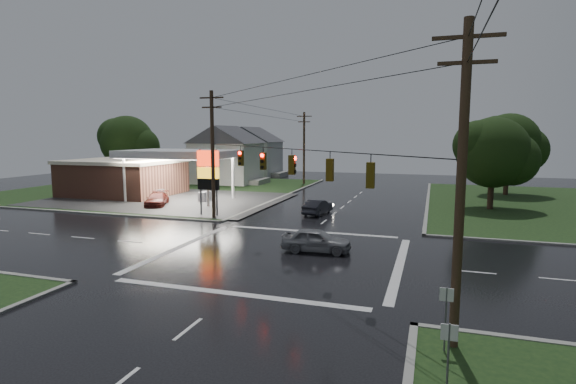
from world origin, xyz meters
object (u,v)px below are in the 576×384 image
(car_north, at_px, (318,207))
(tree_ne_far, at_px, (510,144))
(utility_pole_n, at_px, (304,147))
(pylon_sign, at_px, (208,172))
(utility_pole_nw, at_px, (213,153))
(house_far, at_px, (252,151))
(tree_ne_near, at_px, (495,153))
(car_crossing, at_px, (316,240))
(house_near, at_px, (227,154))
(car_pump, at_px, (157,199))
(tree_nw_behind, at_px, (128,142))
(gas_station, at_px, (131,175))
(utility_pole_se, at_px, (461,184))

(car_north, bearing_deg, tree_ne_far, -125.06)
(utility_pole_n, bearing_deg, car_north, -71.05)
(pylon_sign, bearing_deg, utility_pole_nw, -45.00)
(house_far, height_order, tree_ne_near, tree_ne_near)
(car_crossing, bearing_deg, tree_ne_near, -34.50)
(tree_ne_near, distance_m, car_north, 17.97)
(house_near, distance_m, car_north, 29.37)
(utility_pole_n, bearing_deg, car_pump, -110.20)
(pylon_sign, xyz_separation_m, tree_ne_near, (24.64, 11.49, 1.55))
(tree_nw_behind, height_order, car_north, tree_nw_behind)
(house_far, distance_m, tree_ne_near, 44.50)
(tree_nw_behind, bearing_deg, gas_station, -51.58)
(gas_station, height_order, house_far, house_far)
(pylon_sign, height_order, car_pump, pylon_sign)
(pylon_sign, xyz_separation_m, utility_pole_se, (20.00, -20.00, 1.71))
(pylon_sign, xyz_separation_m, car_pump, (-7.83, 3.50, -3.33))
(gas_station, relative_size, car_crossing, 6.02)
(utility_pole_n, bearing_deg, utility_pole_nw, -90.00)
(pylon_sign, distance_m, car_pump, 9.20)
(house_near, height_order, tree_ne_near, tree_ne_near)
(utility_pole_n, bearing_deg, pylon_sign, -92.08)
(tree_ne_far, bearing_deg, house_near, 176.99)
(gas_station, relative_size, tree_ne_near, 2.92)
(utility_pole_nw, height_order, car_pump, utility_pole_nw)
(pylon_sign, height_order, utility_pole_nw, utility_pole_nw)
(utility_pole_n, relative_size, car_north, 2.53)
(tree_nw_behind, bearing_deg, utility_pole_n, 18.21)
(house_near, distance_m, car_crossing, 41.56)
(utility_pole_se, distance_m, car_pump, 36.77)
(pylon_sign, height_order, house_near, house_near)
(car_crossing, distance_m, car_pump, 23.75)
(gas_station, height_order, house_near, house_near)
(utility_pole_nw, height_order, tree_nw_behind, utility_pole_nw)
(utility_pole_se, height_order, car_crossing, utility_pole_se)
(utility_pole_nw, relative_size, car_north, 2.65)
(gas_station, bearing_deg, car_north, -12.31)
(utility_pole_nw, xyz_separation_m, house_near, (-11.45, 26.50, -1.32))
(pylon_sign, height_order, utility_pole_se, utility_pole_se)
(utility_pole_se, bearing_deg, house_far, 118.68)
(tree_ne_near, bearing_deg, car_north, -153.95)
(house_near, relative_size, car_pump, 2.36)
(utility_pole_nw, xyz_separation_m, car_pump, (-8.83, 4.50, -5.04))
(tree_nw_behind, bearing_deg, car_north, -25.67)
(utility_pole_se, height_order, car_north, utility_pole_se)
(utility_pole_n, distance_m, tree_ne_far, 26.96)
(pylon_sign, height_order, tree_ne_far, tree_ne_far)
(car_pump, bearing_deg, tree_ne_near, -9.33)
(car_north, xyz_separation_m, car_crossing, (3.21, -12.98, 0.06))
(car_north, height_order, car_crossing, car_crossing)
(car_north, bearing_deg, car_crossing, 112.26)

